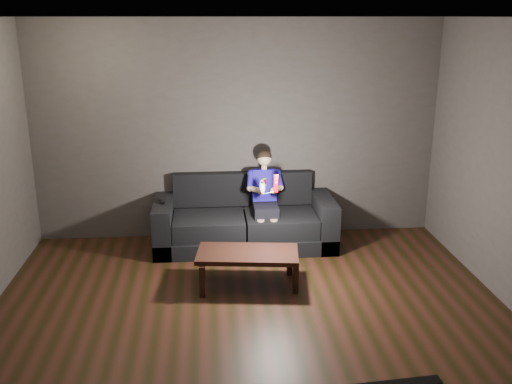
{
  "coord_description": "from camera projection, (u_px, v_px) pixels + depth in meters",
  "views": [
    {
      "loc": [
        -0.36,
        -4.43,
        2.71
      ],
      "look_at": [
        0.15,
        1.55,
        0.85
      ],
      "focal_mm": 40.0,
      "sensor_mm": 36.0,
      "label": 1
    }
  ],
  "objects": [
    {
      "name": "floor",
      "position": [
        254.0,
        336.0,
        5.05
      ],
      "size": [
        5.0,
        5.0,
        0.0
      ],
      "primitive_type": "plane",
      "color": "black",
      "rests_on": "ground"
    },
    {
      "name": "front_wall",
      "position": [
        306.0,
        373.0,
        2.27
      ],
      "size": [
        5.0,
        0.04,
        2.7
      ],
      "primitive_type": "cube",
      "color": "#3E3A35",
      "rests_on": "ground"
    },
    {
      "name": "back_wall",
      "position": [
        237.0,
        131.0,
        7.03
      ],
      "size": [
        5.0,
        0.04,
        2.7
      ],
      "primitive_type": "cube",
      "color": "#3E3A35",
      "rests_on": "ground"
    },
    {
      "name": "child",
      "position": [
        265.0,
        191.0,
        6.84
      ],
      "size": [
        0.43,
        0.53,
        1.07
      ],
      "color": "black",
      "rests_on": "sofa"
    },
    {
      "name": "sofa",
      "position": [
        244.0,
        223.0,
        7.0
      ],
      "size": [
        2.17,
        0.94,
        0.84
      ],
      "color": "black",
      "rests_on": "floor"
    },
    {
      "name": "wii_remote_black",
      "position": [
        162.0,
        201.0,
        6.75
      ],
      "size": [
        0.06,
        0.17,
        0.03
      ],
      "color": "black",
      "rests_on": "sofa"
    },
    {
      "name": "coffee_table",
      "position": [
        248.0,
        256.0,
        5.89
      ],
      "size": [
        1.09,
        0.64,
        0.38
      ],
      "color": "black",
      "rests_on": "floor"
    },
    {
      "name": "nunchuk_white",
      "position": [
        262.0,
        187.0,
        6.4
      ],
      "size": [
        0.09,
        0.11,
        0.17
      ],
      "color": "silver",
      "rests_on": "child"
    },
    {
      "name": "ceiling",
      "position": [
        254.0,
        17.0,
        4.25
      ],
      "size": [
        5.0,
        5.0,
        0.02
      ],
      "primitive_type": "cube",
      "color": "silver",
      "rests_on": "back_wall"
    },
    {
      "name": "wii_remote_red",
      "position": [
        276.0,
        183.0,
        6.39
      ],
      "size": [
        0.06,
        0.08,
        0.21
      ],
      "color": "red",
      "rests_on": "child"
    }
  ]
}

